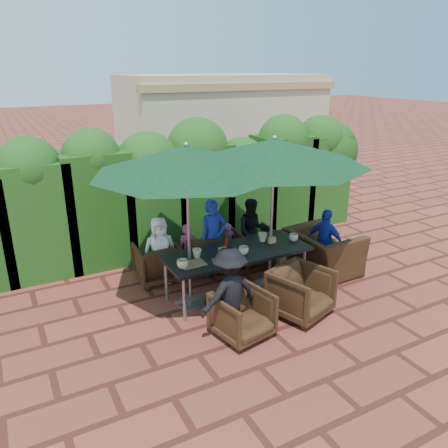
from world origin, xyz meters
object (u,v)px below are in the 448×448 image
chair_far_mid (207,250)px  umbrella_left (187,160)px  dining_table (237,255)px  chair_near_right (301,290)px  chair_end_right (324,245)px  chair_near_left (243,313)px  chair_far_right (254,243)px  chair_far_left (157,261)px  umbrella_right (274,152)px

chair_far_mid → umbrella_left: bearing=72.8°
dining_table → chair_far_mid: bearing=90.9°
chair_near_right → chair_end_right: size_ratio=0.68×
dining_table → chair_near_left: bearing=-115.6°
chair_near_left → chair_far_right: bearing=43.9°
chair_far_mid → chair_end_right: size_ratio=0.65×
umbrella_left → chair_far_mid: umbrella_left is taller
umbrella_left → chair_far_left: umbrella_left is taller
umbrella_left → umbrella_right: bearing=-2.4°
umbrella_left → chair_far_mid: bearing=52.3°
chair_far_right → chair_near_right: 1.93m
chair_far_left → chair_near_left: (0.43, -2.09, -0.01)m
chair_end_right → umbrella_left: bearing=87.0°
dining_table → chair_near_left: 1.18m
umbrella_right → chair_far_left: umbrella_right is taller
dining_table → chair_far_mid: 1.08m
chair_near_left → chair_near_right: bearing=-6.4°
dining_table → chair_far_mid: dining_table is taller
umbrella_right → chair_near_left: (-1.12, -1.04, -1.87)m
umbrella_left → chair_far_left: bearing=99.3°
umbrella_left → chair_far_right: size_ratio=3.72×
umbrella_left → umbrella_right: (1.39, -0.06, 0.00)m
chair_far_left → chair_near_right: chair_near_right is taller
dining_table → chair_near_right: chair_near_right is taller
chair_far_right → chair_end_right: (0.83, -0.94, 0.15)m
chair_far_left → chair_near_left: 2.13m
chair_near_left → umbrella_right: bearing=32.2°
dining_table → chair_far_right: size_ratio=3.20×
umbrella_right → chair_near_right: 2.07m
umbrella_left → chair_near_right: size_ratio=3.39×
umbrella_left → chair_near_right: bearing=-38.5°
chair_far_mid → chair_end_right: bearing=170.1°
dining_table → chair_far_mid: (-0.02, 1.03, -0.30)m
umbrella_right → chair_near_right: (-0.11, -0.96, -1.82)m
umbrella_right → chair_far_right: 2.10m
dining_table → umbrella_right: bearing=1.0°
chair_far_left → umbrella_right: bearing=149.0°
umbrella_left → chair_end_right: size_ratio=2.30×
chair_far_mid → chair_near_left: bearing=97.4°
chair_far_mid → chair_far_right: bearing=-165.2°
umbrella_left → chair_near_right: umbrella_left is taller
chair_far_right → chair_near_left: bearing=60.5°
chair_near_left → chair_end_right: size_ratio=0.61×
dining_table → umbrella_left: umbrella_left is taller
chair_far_mid → chair_near_right: 2.06m
chair_near_right → dining_table: bearing=100.3°
chair_near_left → chair_end_right: (2.23, 1.03, 0.15)m
dining_table → umbrella_left: (-0.76, 0.07, 1.54)m
dining_table → chair_far_mid: size_ratio=3.04×
chair_far_right → chair_far_mid: bearing=0.4°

